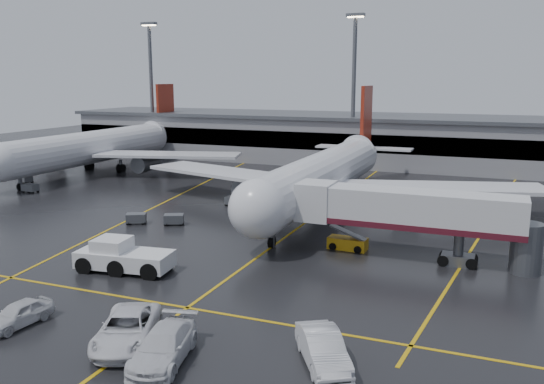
% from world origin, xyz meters
% --- Properties ---
extents(ground, '(220.00, 220.00, 0.00)m').
position_xyz_m(ground, '(0.00, 0.00, 0.00)').
color(ground, black).
rests_on(ground, ground).
extents(apron_line_centre, '(0.25, 90.00, 0.02)m').
position_xyz_m(apron_line_centre, '(0.00, 0.00, 0.01)').
color(apron_line_centre, gold).
rests_on(apron_line_centre, ground).
extents(apron_line_stop, '(60.00, 0.25, 0.02)m').
position_xyz_m(apron_line_stop, '(0.00, -22.00, 0.01)').
color(apron_line_stop, gold).
rests_on(apron_line_stop, ground).
extents(apron_line_left, '(9.99, 69.35, 0.02)m').
position_xyz_m(apron_line_left, '(-20.00, 10.00, 0.01)').
color(apron_line_left, gold).
rests_on(apron_line_left, ground).
extents(apron_line_right, '(7.57, 69.64, 0.02)m').
position_xyz_m(apron_line_right, '(18.00, 10.00, 0.01)').
color(apron_line_right, gold).
rests_on(apron_line_right, ground).
extents(terminal, '(122.00, 19.00, 8.60)m').
position_xyz_m(terminal, '(0.00, 47.93, 4.32)').
color(terminal, gray).
rests_on(terminal, ground).
extents(light_mast_left, '(3.00, 1.20, 25.45)m').
position_xyz_m(light_mast_left, '(-45.00, 42.00, 14.47)').
color(light_mast_left, '#595B60').
rests_on(light_mast_left, ground).
extents(light_mast_mid, '(3.00, 1.20, 25.45)m').
position_xyz_m(light_mast_mid, '(-5.00, 42.00, 14.47)').
color(light_mast_mid, '#595B60').
rests_on(light_mast_mid, ground).
extents(main_airliner, '(48.80, 45.60, 14.10)m').
position_xyz_m(main_airliner, '(0.00, 9.70, 4.21)').
color(main_airliner, silver).
rests_on(main_airliner, ground).
extents(second_airliner, '(48.80, 45.60, 14.10)m').
position_xyz_m(second_airliner, '(-42.00, 21.70, 4.21)').
color(second_airliner, silver).
rests_on(second_airliner, ground).
extents(jet_bridge, '(19.90, 3.40, 6.05)m').
position_xyz_m(jet_bridge, '(11.87, -6.00, 3.93)').
color(jet_bridge, silver).
rests_on(jet_bridge, ground).
extents(pushback_tractor, '(7.85, 4.07, 2.69)m').
position_xyz_m(pushback_tractor, '(-8.59, -17.35, 1.07)').
color(pushback_tractor, silver).
rests_on(pushback_tractor, ground).
extents(belt_loader, '(3.52, 1.79, 2.18)m').
position_xyz_m(belt_loader, '(6.53, -5.08, 0.54)').
color(belt_loader, gold).
rests_on(belt_loader, ground).
extents(service_van_a, '(5.25, 7.21, 1.82)m').
position_xyz_m(service_van_a, '(-0.54, -27.81, 0.91)').
color(service_van_a, white).
rests_on(service_van_a, ground).
extents(service_van_b, '(3.80, 6.53, 1.78)m').
position_xyz_m(service_van_b, '(2.56, -28.82, 0.89)').
color(service_van_b, silver).
rests_on(service_van_b, ground).
extents(service_van_c, '(4.53, 5.73, 1.82)m').
position_xyz_m(service_van_c, '(10.58, -25.92, 0.91)').
color(service_van_c, silver).
rests_on(service_van_c, ground).
extents(service_van_d, '(2.21, 4.60, 1.51)m').
position_xyz_m(service_van_d, '(-8.24, -28.26, 0.76)').
color(service_van_d, silver).
rests_on(service_van_d, ground).
extents(baggage_cart_a, '(2.37, 2.04, 1.12)m').
position_xyz_m(baggage_cart_a, '(-12.43, -3.46, 0.63)').
color(baggage_cart_a, '#595B60').
rests_on(baggage_cart_a, ground).
extents(baggage_cart_b, '(2.38, 2.08, 1.12)m').
position_xyz_m(baggage_cart_b, '(-16.33, -4.58, 0.63)').
color(baggage_cart_b, '#595B60').
rests_on(baggage_cart_b, ground).
extents(baggage_cart_c, '(2.17, 1.58, 1.12)m').
position_xyz_m(baggage_cart_c, '(-10.49, 6.95, 0.63)').
color(baggage_cart_c, '#595B60').
rests_on(baggage_cart_c, ground).
extents(baggage_cart_d, '(2.34, 1.95, 1.12)m').
position_xyz_m(baggage_cart_d, '(-45.52, 9.48, 0.63)').
color(baggage_cart_d, '#595B60').
rests_on(baggage_cart_d, ground).
extents(baggage_cart_e, '(2.02, 1.33, 1.12)m').
position_xyz_m(baggage_cart_e, '(-39.50, 4.23, 0.63)').
color(baggage_cart_e, '#595B60').
rests_on(baggage_cart_e, ground).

